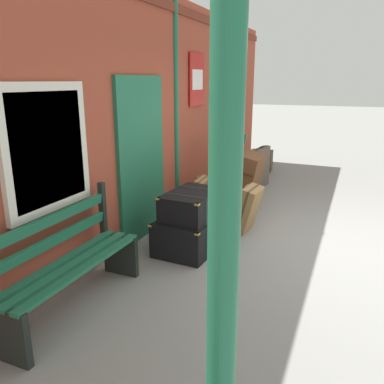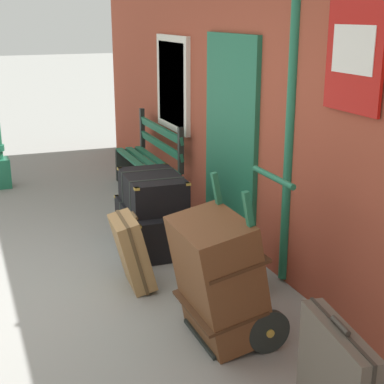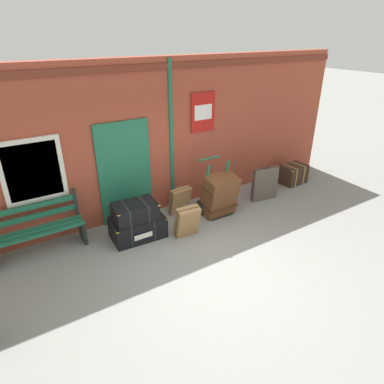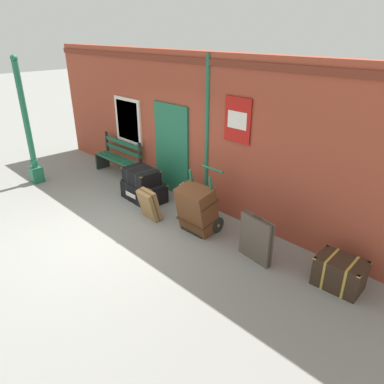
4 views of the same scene
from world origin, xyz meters
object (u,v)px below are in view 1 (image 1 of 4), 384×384
Objects in this scene: steamer_trunk_middle at (192,205)px; large_brown_trunk at (244,180)px; platform_bench at (68,264)px; suitcase_beige at (248,209)px; steamer_trunk_base at (192,232)px; porters_trolley at (233,190)px; lamp_post at (223,286)px; corner_trunk at (260,162)px; suitcase_olive at (199,197)px; suitcase_caramel at (261,168)px.

steamer_trunk_middle is 0.89× the size of large_brown_trunk.
steamer_trunk_middle is at bearing -17.07° from platform_bench.
steamer_trunk_middle is at bearing 151.19° from suitcase_beige.
steamer_trunk_base is at bearing -16.15° from platform_bench.
porters_trolley reaches higher than suitcase_beige.
lamp_post is 3.08m from steamer_trunk_middle.
suitcase_beige reaches higher than corner_trunk.
suitcase_beige is at bearing -111.53° from suitcase_olive.
large_brown_trunk is (3.55, -0.64, 0.03)m from platform_bench.
lamp_post reaches higher than steamer_trunk_middle.
suitcase_caramel reaches higher than suitcase_beige.
large_brown_trunk is 1.33× the size of corner_trunk.
porters_trolley is 1.45× the size of suitcase_caramel.
platform_bench is 2.55× the size of suitcase_olive.
suitcase_beige is at bearing -170.70° from suitcase_caramel.
steamer_trunk_middle is at bearing 178.50° from suitcase_caramel.
lamp_post reaches higher than porters_trolley.
lamp_post is 4.80m from large_brown_trunk.
lamp_post is at bearing -154.47° from steamer_trunk_base.
steamer_trunk_middle reaches higher than suitcase_olive.
steamer_trunk_base is 1.46× the size of corner_trunk.
lamp_post is 3.21m from steamer_trunk_base.
porters_trolley is at bearing -175.97° from corner_trunk.
lamp_post is 4.88m from porters_trolley.
platform_bench is 2.24× the size of corner_trunk.
large_brown_trunk reaches higher than steamer_trunk_middle.
lamp_post is at bearing -163.68° from porters_trolley.
porters_trolley is 2.67m from corner_trunk.
lamp_post is 2.22m from platform_bench.
suitcase_olive is at bearing 166.80° from suitcase_caramel.
lamp_post is 4.31× the size of corner_trunk.
steamer_trunk_middle is 1.01m from suitcase_beige.
lamp_post is 3.65× the size of steamer_trunk_middle.
suitcase_beige is (0.86, -0.47, -0.25)m from steamer_trunk_middle.
suitcase_caramel is 2.40m from suitcase_beige.
steamer_trunk_base is at bearing -179.08° from porters_trolley.
lamp_post reaches higher than large_brown_trunk.
suitcase_caramel reaches higher than steamer_trunk_base.
large_brown_trunk is at bearing -10.20° from platform_bench.
large_brown_trunk is at bearing 18.76° from suitcase_beige.
suitcase_beige is (-2.37, -0.39, -0.07)m from suitcase_caramel.
platform_bench is 1.79m from steamer_trunk_base.
lamp_post reaches higher than platform_bench.
lamp_post reaches higher than suitcase_caramel.
lamp_post is 4.36m from suitcase_olive.
steamer_trunk_middle reaches higher than steamer_trunk_base.
suitcase_olive reaches higher than corner_trunk.
steamer_trunk_middle is at bearing 25.50° from lamp_post.
steamer_trunk_middle reaches higher than suitcase_beige.
lamp_post is 3.71× the size of suitcase_caramel.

